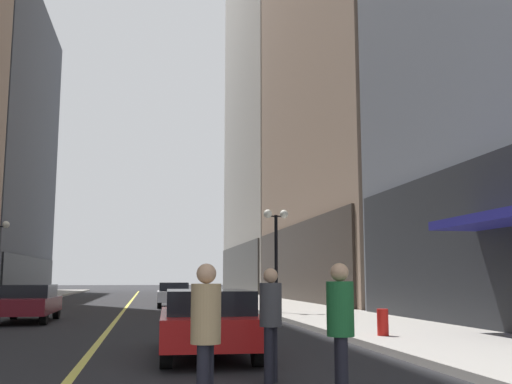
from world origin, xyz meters
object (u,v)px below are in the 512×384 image
at_px(pedestrian_with_orange_bag, 271,315).
at_px(car_maroon, 29,302).
at_px(car_white, 173,294).
at_px(car_red, 207,320).
at_px(street_lamp_right_mid, 276,237).
at_px(fire_hydrant_right, 383,325).
at_px(pedestrian_in_green_parka, 340,322).
at_px(pedestrian_in_tan_trench, 206,328).

bearing_deg(pedestrian_with_orange_bag, car_maroon, 113.72).
bearing_deg(pedestrian_with_orange_bag, car_white, 91.24).
relative_size(car_red, street_lamp_right_mid, 1.09).
distance_m(car_red, fire_hydrant_right, 4.95).
xyz_separation_m(car_red, street_lamp_right_mid, (4.04, 12.26, 2.54)).
relative_size(car_maroon, pedestrian_in_green_parka, 2.60).
height_order(car_white, pedestrian_in_green_parka, pedestrian_in_green_parka).
xyz_separation_m(car_maroon, pedestrian_in_green_parka, (6.59, -15.66, 0.30)).
bearing_deg(street_lamp_right_mid, car_maroon, -169.76).
xyz_separation_m(car_white, fire_hydrant_right, (4.41, -18.73, -0.32)).
height_order(pedestrian_in_tan_trench, fire_hydrant_right, pedestrian_in_tan_trench).
bearing_deg(car_maroon, pedestrian_in_green_parka, -67.19).
relative_size(car_red, car_white, 1.15).
bearing_deg(car_white, car_maroon, -118.75).
bearing_deg(pedestrian_in_tan_trench, car_maroon, 106.86).
relative_size(car_maroon, pedestrian_in_tan_trench, 2.64).
xyz_separation_m(car_white, pedestrian_in_tan_trench, (-0.68, -26.22, 0.29)).
distance_m(car_white, pedestrian_in_green_parka, 25.81).
bearing_deg(pedestrian_with_orange_bag, pedestrian_in_tan_trench, -117.89).
bearing_deg(fire_hydrant_right, pedestrian_with_orange_bag, -126.69).
relative_size(street_lamp_right_mid, fire_hydrant_right, 5.54).
height_order(car_maroon, pedestrian_in_tan_trench, pedestrian_in_tan_trench).
relative_size(car_white, fire_hydrant_right, 5.24).
distance_m(car_maroon, pedestrian_in_green_parka, 16.99).
bearing_deg(car_white, street_lamp_right_mid, -65.09).
height_order(pedestrian_in_green_parka, street_lamp_right_mid, street_lamp_right_mid).
relative_size(car_maroon, pedestrian_with_orange_bag, 2.66).
xyz_separation_m(car_white, street_lamp_right_mid, (3.91, -8.42, 2.54)).
relative_size(pedestrian_in_tan_trench, pedestrian_with_orange_bag, 1.01).
distance_m(pedestrian_in_tan_trench, pedestrian_in_green_parka, 1.76).
xyz_separation_m(pedestrian_in_tan_trench, street_lamp_right_mid, (4.59, 17.80, 2.25)).
relative_size(pedestrian_in_green_parka, street_lamp_right_mid, 0.39).
bearing_deg(street_lamp_right_mid, car_red, -108.23).
height_order(car_maroon, car_white, same).
distance_m(car_white, fire_hydrant_right, 19.25).
bearing_deg(pedestrian_in_tan_trench, fire_hydrant_right, 55.79).
distance_m(car_white, street_lamp_right_mid, 9.62).
distance_m(car_red, car_maroon, 11.86).
xyz_separation_m(car_white, pedestrian_in_green_parka, (1.03, -25.79, 0.30)).
distance_m(pedestrian_in_tan_trench, pedestrian_with_orange_bag, 2.56).
bearing_deg(pedestrian_in_green_parka, car_red, 102.81).
xyz_separation_m(car_red, pedestrian_with_orange_bag, (0.65, -3.27, 0.28)).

